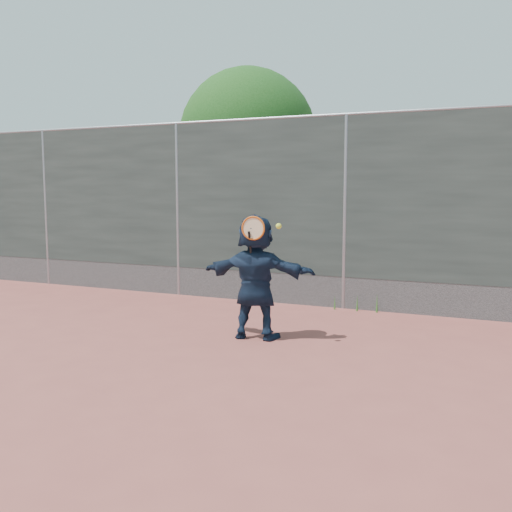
% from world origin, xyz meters
% --- Properties ---
extents(ground, '(80.00, 80.00, 0.00)m').
position_xyz_m(ground, '(0.00, 0.00, 0.00)').
color(ground, '#9E4C42').
rests_on(ground, ground).
extents(player, '(1.49, 0.60, 1.56)m').
position_xyz_m(player, '(-0.54, 1.29, 0.78)').
color(player, '#15233A').
rests_on(player, ground).
extents(fence, '(20.00, 0.06, 3.03)m').
position_xyz_m(fence, '(-0.00, 3.50, 1.58)').
color(fence, '#38423D').
rests_on(fence, ground).
extents(swing_action, '(0.52, 0.15, 0.51)m').
position_xyz_m(swing_action, '(-0.46, 1.08, 1.39)').
color(swing_action, '#CC5413').
rests_on(swing_action, ground).
extents(tree_left, '(3.15, 3.00, 4.53)m').
position_xyz_m(tree_left, '(-2.85, 6.55, 2.94)').
color(tree_left, '#382314').
rests_on(tree_left, ground).
extents(weed_clump, '(0.68, 0.07, 0.30)m').
position_xyz_m(weed_clump, '(0.29, 3.38, 0.13)').
color(weed_clump, '#387226').
rests_on(weed_clump, ground).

